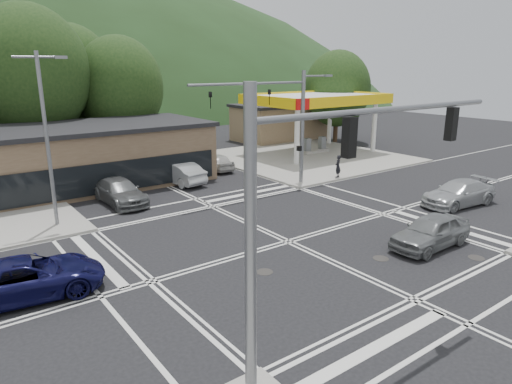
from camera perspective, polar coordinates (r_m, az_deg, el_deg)
ground at (r=22.45m, az=4.06°, el=-6.21°), size 120.00×120.00×0.00m
sidewalk_ne at (r=42.84m, az=6.30°, el=4.37°), size 16.00×16.00×0.15m
gas_station_canopy at (r=44.25m, az=7.53°, el=11.18°), size 12.32×8.34×5.75m
convenience_store at (r=53.25m, az=2.98°, el=8.61°), size 10.00×6.00×3.80m
commercial_row at (r=33.84m, az=-26.31°, el=3.18°), size 24.00×8.00×4.00m
tree_n_b at (r=40.50m, az=-26.42°, el=13.25°), size 9.00×9.00×12.98m
tree_n_c at (r=42.42m, az=-16.73°, el=12.45°), size 7.60×7.60×10.87m
tree_n_e at (r=45.30m, az=-22.24°, el=12.96°), size 8.40×8.40×11.98m
tree_ne at (r=51.99m, az=10.14°, el=12.59°), size 7.20×7.20×9.99m
streetlight_nw at (r=25.51m, az=-24.64°, el=6.81°), size 2.50×0.25×9.00m
signal_mast_ne at (r=31.77m, az=4.16°, el=9.66°), size 11.65×0.30×8.00m
signal_mast_sw at (r=10.96m, az=7.00°, el=-1.47°), size 9.14×0.28×8.00m
car_blue_west at (r=19.03m, az=-26.74°, el=-9.58°), size 5.76×3.18×1.53m
car_grey_center at (r=23.02m, az=20.99°, el=-4.62°), size 4.59×1.88×1.56m
car_silver_east at (r=30.58m, az=24.02°, el=-0.12°), size 5.43×2.70×1.52m
car_queue_a at (r=33.58m, az=-9.72°, el=2.39°), size 2.39×5.03×1.59m
car_queue_b at (r=37.53m, az=-5.05°, el=3.78°), size 1.92×4.19×1.39m
car_northbound at (r=29.54m, az=-16.66°, el=0.05°), size 2.22×5.19×1.49m
pedestrian at (r=34.88m, az=10.20°, el=3.19°), size 0.73×0.62×1.68m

